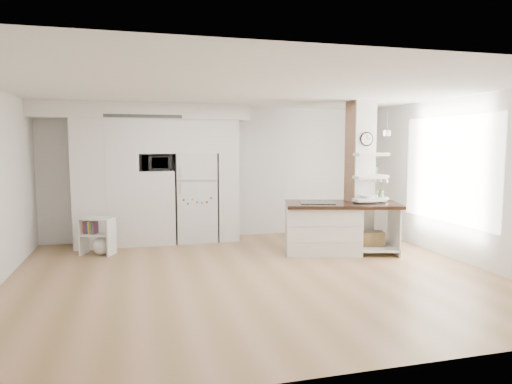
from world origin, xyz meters
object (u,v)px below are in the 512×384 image
Objects in this scene: bookshelf at (99,238)px; refrigerator at (195,197)px; kitchen_island at (329,226)px; floor_plant_a at (356,230)px.

refrigerator is at bearing 46.88° from bookshelf.
kitchen_island is 4.07m from bookshelf.
kitchen_island reaches higher than bookshelf.
kitchen_island is 4.09× the size of floor_plant_a.
refrigerator is 2.73m from kitchen_island.
bookshelf is at bearing -157.68° from refrigerator.
refrigerator is 3.24m from floor_plant_a.
refrigerator is at bearing 161.12° from floor_plant_a.
bookshelf is (-1.79, -0.74, -0.59)m from refrigerator.
bookshelf is at bearing 176.52° from floor_plant_a.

